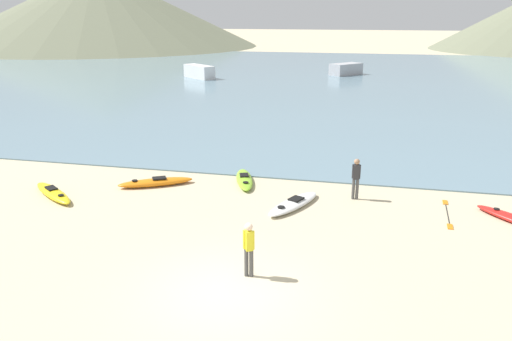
% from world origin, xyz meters
% --- Properties ---
extents(ground_plane, '(400.00, 400.00, 0.00)m').
position_xyz_m(ground_plane, '(0.00, 0.00, 0.00)').
color(ground_plane, '#C6B793').
extents(bay_water, '(160.00, 70.00, 0.06)m').
position_xyz_m(bay_water, '(0.00, 44.29, 0.03)').
color(bay_water, slate).
rests_on(bay_water, ground_plane).
extents(far_hill_left, '(65.76, 65.76, 15.43)m').
position_xyz_m(far_hill_left, '(-52.85, 88.06, 7.72)').
color(far_hill_left, '#6B7056').
rests_on(far_hill_left, ground_plane).
extents(kayak_on_sand_1, '(2.89, 2.34, 0.33)m').
position_xyz_m(kayak_on_sand_1, '(-8.59, 5.26, 0.14)').
color(kayak_on_sand_1, yellow).
rests_on(kayak_on_sand_1, ground_plane).
extents(kayak_on_sand_2, '(1.50, 2.88, 0.31)m').
position_xyz_m(kayak_on_sand_2, '(-1.66, 8.56, 0.13)').
color(kayak_on_sand_2, '#8CCC2D').
rests_on(kayak_on_sand_2, ground_plane).
extents(kayak_on_sand_3, '(3.01, 2.09, 0.35)m').
position_xyz_m(kayak_on_sand_3, '(-5.17, 7.33, 0.15)').
color(kayak_on_sand_3, orange).
rests_on(kayak_on_sand_3, ground_plane).
extents(kayak_on_sand_4, '(1.95, 3.07, 0.30)m').
position_xyz_m(kayak_on_sand_4, '(0.81, 6.27, 0.13)').
color(kayak_on_sand_4, white).
rests_on(kayak_on_sand_4, ground_plane).
extents(person_near_foreground, '(0.32, 0.28, 1.58)m').
position_xyz_m(person_near_foreground, '(0.39, 0.93, 0.90)').
color(person_near_foreground, '#4C4C4C').
rests_on(person_near_foreground, ground_plane).
extents(person_near_waterline, '(0.33, 0.22, 1.62)m').
position_xyz_m(person_near_waterline, '(2.99, 7.59, 0.93)').
color(person_near_waterline, '#4C4C4C').
rests_on(person_near_waterline, ground_plane).
extents(moored_boat_0, '(4.18, 3.76, 1.37)m').
position_xyz_m(moored_boat_0, '(-14.90, 41.10, 0.74)').
color(moored_boat_0, white).
rests_on(moored_boat_0, bay_water).
extents(moored_boat_1, '(3.78, 4.01, 1.28)m').
position_xyz_m(moored_boat_1, '(0.47, 47.51, 0.70)').
color(moored_boat_1, '#B2B2B7').
rests_on(moored_boat_1, bay_water).
extents(loose_paddle, '(0.34, 2.79, 0.03)m').
position_xyz_m(loose_paddle, '(6.31, 6.78, 0.01)').
color(loose_paddle, black).
rests_on(loose_paddle, ground_plane).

